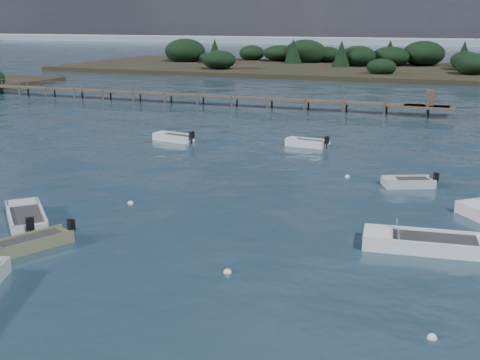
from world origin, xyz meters
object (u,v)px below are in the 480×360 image
at_px(tender_far_grey, 173,139).
at_px(jetty, 200,96).
at_px(tender_far_white, 306,144).
at_px(dinghy_mid_white_a, 424,245).
at_px(dinghy_mid_grey, 26,219).
at_px(dinghy_extra_b, 23,247).
at_px(dinghy_extra_a, 408,184).

xyz_separation_m(tender_far_grey, jetty, (-7.08, 20.81, 0.82)).
relative_size(tender_far_grey, jetty, 0.06).
relative_size(tender_far_white, dinghy_mid_white_a, 0.61).
distance_m(dinghy_mid_grey, dinghy_mid_white_a, 18.86).
height_order(dinghy_mid_white_a, dinghy_extra_b, dinghy_mid_white_a).
distance_m(dinghy_mid_white_a, dinghy_extra_b, 17.33).
bearing_deg(tender_far_grey, tender_far_white, 9.26).
bearing_deg(tender_far_grey, dinghy_extra_a, -20.93).
height_order(tender_far_grey, dinghy_extra_a, tender_far_grey).
bearing_deg(dinghy_extra_a, tender_far_white, 133.57).
distance_m(dinghy_extra_b, jetty, 46.39).
bearing_deg(dinghy_mid_grey, dinghy_extra_b, -51.64).
bearing_deg(tender_far_grey, dinghy_mid_white_a, -39.84).
xyz_separation_m(dinghy_extra_b, jetty, (-12.08, 44.78, 0.84)).
xyz_separation_m(tender_far_white, jetty, (-17.79, 19.07, 0.82)).
height_order(dinghy_mid_grey, jetty, jetty).
height_order(tender_far_white, dinghy_extra_a, tender_far_white).
xyz_separation_m(tender_far_white, dinghy_extra_b, (-5.71, -25.71, -0.02)).
height_order(dinghy_mid_white_a, jetty, jetty).
distance_m(dinghy_mid_grey, dinghy_extra_a, 21.59).
bearing_deg(dinghy_mid_grey, jetty, 103.00).
height_order(tender_far_white, tender_far_grey, tender_far_grey).
bearing_deg(dinghy_mid_white_a, dinghy_extra_a, 99.38).
distance_m(dinghy_mid_grey, tender_far_grey, 21.02).
distance_m(tender_far_white, dinghy_extra_b, 26.34).
bearing_deg(dinghy_extra_a, dinghy_mid_white_a, -80.62).
bearing_deg(dinghy_extra_b, jetty, 105.10).
bearing_deg(dinghy_mid_white_a, tender_far_white, 118.27).
relative_size(tender_far_white, tender_far_grey, 0.91).
bearing_deg(dinghy_mid_grey, dinghy_mid_white_a, 9.90).
relative_size(dinghy_mid_grey, tender_far_grey, 1.11).
xyz_separation_m(tender_far_white, dinghy_mid_white_a, (10.42, -19.37, 0.00)).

